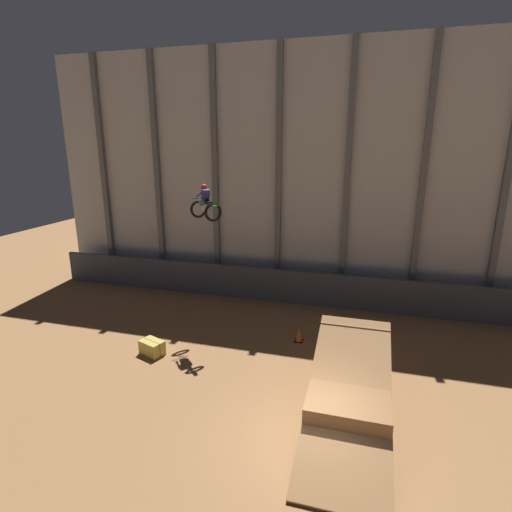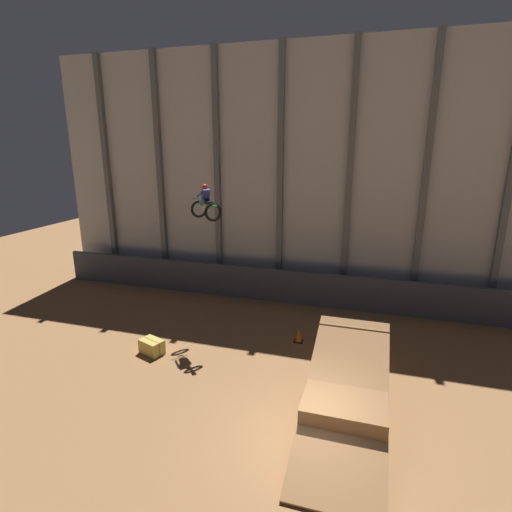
{
  "view_description": "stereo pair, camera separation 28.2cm",
  "coord_description": "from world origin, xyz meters",
  "px_view_note": "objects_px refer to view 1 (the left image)",
  "views": [
    {
      "loc": [
        1.06,
        -9.14,
        7.84
      ],
      "look_at": [
        -3.16,
        5.79,
        3.49
      ],
      "focal_mm": 28.0,
      "sensor_mm": 36.0,
      "label": 1
    },
    {
      "loc": [
        1.33,
        -9.06,
        7.84
      ],
      "look_at": [
        -3.16,
        5.79,
        3.49
      ],
      "focal_mm": 28.0,
      "sensor_mm": 36.0,
      "label": 2
    }
  ],
  "objects_px": {
    "traffic_cone_near_ramp": "(299,335)",
    "hay_bale_trackside": "(152,347)",
    "rider_bike_solo": "(205,205)",
    "dirt_ramp": "(350,383)"
  },
  "relations": [
    {
      "from": "rider_bike_solo",
      "to": "hay_bale_trackside",
      "type": "bearing_deg",
      "value": -164.52
    },
    {
      "from": "hay_bale_trackside",
      "to": "rider_bike_solo",
      "type": "bearing_deg",
      "value": 63.22
    },
    {
      "from": "rider_bike_solo",
      "to": "traffic_cone_near_ramp",
      "type": "relative_size",
      "value": 2.81
    },
    {
      "from": "traffic_cone_near_ramp",
      "to": "hay_bale_trackside",
      "type": "relative_size",
      "value": 0.55
    },
    {
      "from": "dirt_ramp",
      "to": "traffic_cone_near_ramp",
      "type": "bearing_deg",
      "value": 122.22
    },
    {
      "from": "hay_bale_trackside",
      "to": "dirt_ramp",
      "type": "bearing_deg",
      "value": -7.24
    },
    {
      "from": "traffic_cone_near_ramp",
      "to": "hay_bale_trackside",
      "type": "xyz_separation_m",
      "value": [
        -5.28,
        -2.58,
        -0.0
      ]
    },
    {
      "from": "dirt_ramp",
      "to": "hay_bale_trackside",
      "type": "relative_size",
      "value": 6.07
    },
    {
      "from": "rider_bike_solo",
      "to": "traffic_cone_near_ramp",
      "type": "distance_m",
      "value": 6.54
    },
    {
      "from": "dirt_ramp",
      "to": "hay_bale_trackside",
      "type": "bearing_deg",
      "value": 172.76
    }
  ]
}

